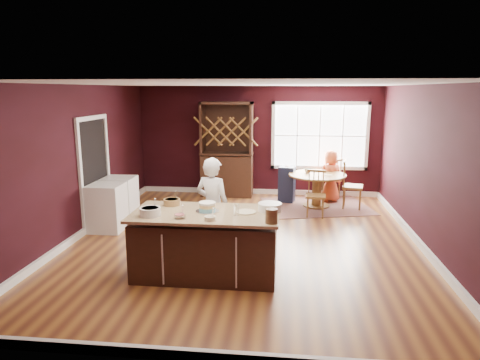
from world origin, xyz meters
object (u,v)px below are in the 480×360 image
object	(u,v)px
baker	(213,207)
hutch	(227,150)
chair_south	(316,194)
seated_woman	(330,176)
toddler	(284,168)
chair_east	(353,184)
chair_north	(330,178)
kitchen_island	(206,245)
dryer	(120,199)
washer	(107,207)
dining_table	(317,184)
layer_cake	(207,207)
high_chair	(287,183)

from	to	relation	value
baker	hutch	bearing A→B (deg)	-65.80
chair_south	seated_woman	bearing A→B (deg)	75.74
toddler	hutch	xyz separation A→B (m)	(-1.41, 0.47, 0.35)
chair_east	chair_north	world-z (taller)	chair_east
kitchen_island	dryer	size ratio (longest dim) A/B	2.33
chair_south	washer	bearing A→B (deg)	-157.59
kitchen_island	dining_table	xyz separation A→B (m)	(1.82, 3.84, 0.10)
chair_south	hutch	xyz separation A→B (m)	(-2.09, 1.61, 0.67)
chair_north	dryer	size ratio (longest dim) A/B	1.12
dining_table	chair_north	xyz separation A→B (m)	(0.38, 0.86, -0.04)
layer_cake	washer	size ratio (longest dim) A/B	0.37
hutch	washer	size ratio (longest dim) A/B	2.62
layer_cake	chair_north	world-z (taller)	layer_cake
dining_table	washer	size ratio (longest dim) A/B	1.44
baker	chair_south	xyz separation A→B (m)	(1.77, 2.32, -0.31)
kitchen_island	baker	distance (m)	0.82
dryer	chair_south	bearing A→B (deg)	9.91
chair_north	dryer	world-z (taller)	chair_north
layer_cake	hutch	xyz separation A→B (m)	(-0.36, 4.62, 0.17)
hutch	washer	bearing A→B (deg)	-122.54
dryer	kitchen_island	bearing A→B (deg)	-46.79
toddler	hutch	size ratio (longest dim) A/B	0.11
kitchen_island	high_chair	distance (m)	4.35
dining_table	dryer	world-z (taller)	dryer
layer_cake	chair_south	world-z (taller)	layer_cake
layer_cake	seated_woman	bearing A→B (deg)	63.43
high_chair	washer	xyz separation A→B (m)	(-3.36, -2.48, 0.00)
washer	dryer	size ratio (longest dim) A/B	1.00
chair_north	chair_east	bearing A→B (deg)	76.74
kitchen_island	chair_north	bearing A→B (deg)	64.91
baker	washer	bearing A→B (deg)	-4.57
chair_east	chair_north	xyz separation A→B (m)	(-0.40, 0.91, -0.05)
layer_cake	high_chair	size ratio (longest dim) A/B	0.37
baker	toddler	world-z (taller)	baker
kitchen_island	chair_east	distance (m)	4.60
chair_east	chair_south	world-z (taller)	chair_east
layer_cake	chair_north	xyz separation A→B (m)	(2.19, 4.65, -0.49)
chair_east	dryer	distance (m)	5.03
chair_north	washer	size ratio (longest dim) A/B	1.12
baker	dryer	distance (m)	2.75
kitchen_island	seated_woman	xyz separation A→B (m)	(2.16, 4.33, 0.18)
chair_east	chair_south	xyz separation A→B (m)	(-0.86, -0.73, -0.06)
baker	hutch	size ratio (longest dim) A/B	0.68
seated_woman	toddler	bearing A→B (deg)	-12.12
baker	seated_woman	distance (m)	4.21
kitchen_island	toddler	bearing A→B (deg)	75.67
baker	high_chair	size ratio (longest dim) A/B	1.79
baker	chair_east	world-z (taller)	baker
chair_south	seated_woman	world-z (taller)	seated_woman
seated_woman	hutch	size ratio (longest dim) A/B	0.53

